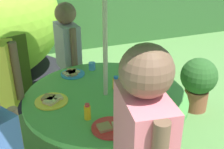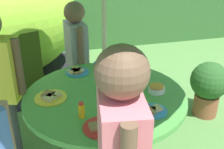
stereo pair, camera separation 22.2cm
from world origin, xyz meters
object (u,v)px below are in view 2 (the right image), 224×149
object	(u,v)px
juice_bottle_far_right	(116,83)
child_in_pink_shirt	(121,146)
plate_mid_left	(101,127)
child_in_grey_shirt	(76,45)
plate_front_edge	(51,97)
plate_near_right	(77,72)
juice_bottle_center_back	(127,114)
cup_far	(127,91)
cup_near	(97,65)
juice_bottle_far_left	(81,110)
juice_bottle_center_front	(134,66)
plate_near_left	(153,110)
potted_plant	(209,86)
snack_bowl	(157,88)
garden_table	(105,106)

from	to	relation	value
juice_bottle_far_right	child_in_pink_shirt	bearing A→B (deg)	-104.57
plate_mid_left	child_in_grey_shirt	bearing A→B (deg)	88.69
plate_front_edge	juice_bottle_far_right	world-z (taller)	juice_bottle_far_right
child_in_pink_shirt	plate_near_right	size ratio (longest dim) A/B	6.44
juice_bottle_center_back	cup_far	distance (m)	0.35
child_in_grey_shirt	cup_near	world-z (taller)	child_in_grey_shirt
child_in_pink_shirt	plate_front_edge	size ratio (longest dim) A/B	5.59
juice_bottle_far_left	juice_bottle_far_right	distance (m)	0.49
plate_near_right	juice_bottle_center_back	bearing A→B (deg)	-75.30
plate_mid_left	juice_bottle_far_right	distance (m)	0.57
plate_mid_left	juice_bottle_center_front	world-z (taller)	juice_bottle_center_front
child_in_grey_shirt	plate_near_left	distance (m)	1.28
cup_far	potted_plant	bearing A→B (deg)	23.66
child_in_pink_shirt	juice_bottle_center_front	distance (m)	1.35
snack_bowl	cup_near	distance (m)	0.68
juice_bottle_center_front	juice_bottle_center_back	xyz separation A→B (m)	(-0.31, -0.73, -0.01)
plate_front_edge	juice_bottle_far_left	bearing A→B (deg)	-58.76
juice_bottle_far_right	plate_near_left	bearing A→B (deg)	-68.51
child_in_grey_shirt	juice_bottle_center_back	world-z (taller)	child_in_grey_shirt
snack_bowl	plate_front_edge	xyz separation A→B (m)	(-0.84, 0.11, -0.02)
child_in_pink_shirt	plate_front_edge	bearing A→B (deg)	25.96
potted_plant	cup_near	size ratio (longest dim) A/B	8.89
plate_near_right	garden_table	bearing A→B (deg)	-70.35
snack_bowl	plate_near_left	world-z (taller)	snack_bowl
plate_mid_left	plate_near_left	size ratio (longest dim) A/B	1.26
snack_bowl	cup_near	size ratio (longest dim) A/B	1.96
plate_near_right	plate_near_left	distance (m)	0.91
plate_near_right	child_in_pink_shirt	bearing A→B (deg)	-88.83
plate_near_right	juice_bottle_center_front	xyz separation A→B (m)	(0.53, -0.11, 0.05)
plate_front_edge	plate_near_right	world-z (taller)	same
child_in_grey_shirt	plate_near_left	xyz separation A→B (m)	(0.38, -1.22, -0.12)
child_in_pink_shirt	juice_bottle_center_front	size ratio (longest dim) A/B	10.77
cup_near	plate_near_left	bearing A→B (deg)	-74.56
plate_near_left	juice_bottle_far_right	bearing A→B (deg)	111.49
juice_bottle_far_right	cup_far	distance (m)	0.13
plate_near_left	snack_bowl	bearing A→B (deg)	62.91
child_in_pink_shirt	plate_near_left	distance (m)	0.72
plate_near_right	plate_mid_left	world-z (taller)	same
cup_far	child_in_pink_shirt	bearing A→B (deg)	-110.11
juice_bottle_far_left	child_in_grey_shirt	bearing A→B (deg)	83.40
garden_table	cup_near	world-z (taller)	cup_near
plate_front_edge	plate_mid_left	size ratio (longest dim) A/B	1.02
child_in_grey_shirt	plate_near_right	xyz separation A→B (m)	(-0.06, -0.41, -0.11)
plate_near_left	juice_bottle_center_front	world-z (taller)	juice_bottle_center_front
child_in_grey_shirt	cup_far	xyz separation A→B (m)	(0.27, -0.92, -0.09)
garden_table	potted_plant	world-z (taller)	garden_table
child_in_pink_shirt	plate_near_right	bearing A→B (deg)	9.80
potted_plant	juice_bottle_far_left	size ratio (longest dim) A/B	5.31
plate_front_edge	plate_mid_left	distance (m)	0.57
garden_table	snack_bowl	xyz separation A→B (m)	(0.42, -0.07, 0.15)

